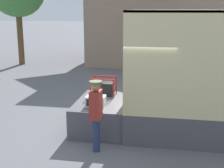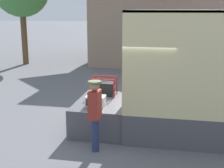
# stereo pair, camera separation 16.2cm
# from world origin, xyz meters

# --- Properties ---
(ground_plane) EXTENTS (160.00, 160.00, 0.00)m
(ground_plane) POSITION_xyz_m (0.00, 0.00, 0.00)
(ground_plane) COLOR slate
(tailgate_deck) EXTENTS (1.47, 2.23, 0.80)m
(tailgate_deck) POSITION_xyz_m (-0.73, 0.00, 0.40)
(tailgate_deck) COLOR #4C4C51
(tailgate_deck) RESTS_ON ground
(microwave) EXTENTS (0.51, 0.38, 0.28)m
(microwave) POSITION_xyz_m (-0.82, -0.53, 0.94)
(microwave) COLOR white
(microwave) RESTS_ON tailgate_deck
(portable_generator) EXTENTS (0.73, 0.51, 0.55)m
(portable_generator) POSITION_xyz_m (-0.81, 0.61, 1.01)
(portable_generator) COLOR black
(portable_generator) RESTS_ON tailgate_deck
(worker_person) EXTENTS (0.31, 0.44, 1.74)m
(worker_person) POSITION_xyz_m (-0.57, -1.57, 1.07)
(worker_person) COLOR navy
(worker_person) RESTS_ON ground
(house_backdrop) EXTENTS (8.74, 8.27, 7.60)m
(house_backdrop) POSITION_xyz_m (0.45, 13.04, 3.87)
(house_backdrop) COLOR gray
(house_backdrop) RESTS_ON ground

